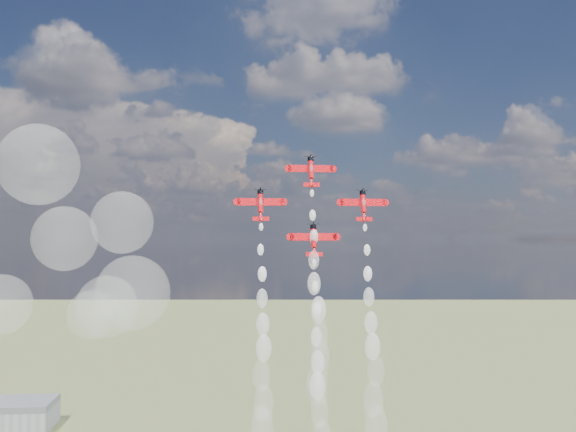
# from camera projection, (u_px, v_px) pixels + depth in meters

# --- Properties ---
(plane_lead) EXTENTS (11.37, 4.52, 7.94)m
(plane_lead) POSITION_uv_depth(u_px,v_px,m) (311.00, 171.00, 167.98)
(plane_lead) COLOR red
(plane_lead) RESTS_ON ground
(plane_left) EXTENTS (11.37, 4.52, 7.94)m
(plane_left) POSITION_uv_depth(u_px,v_px,m) (261.00, 204.00, 164.04)
(plane_left) COLOR red
(plane_left) RESTS_ON ground
(plane_right) EXTENTS (11.37, 4.52, 7.94)m
(plane_right) POSITION_uv_depth(u_px,v_px,m) (363.00, 205.00, 166.40)
(plane_right) COLOR red
(plane_right) RESTS_ON ground
(plane_slot) EXTENTS (11.37, 4.52, 7.94)m
(plane_slot) POSITION_uv_depth(u_px,v_px,m) (314.00, 240.00, 162.46)
(plane_slot) COLOR red
(plane_slot) RESTS_ON ground
(smoke_trail_lead) EXTENTS (5.68, 15.53, 47.55)m
(smoke_trail_lead) POSITION_uv_depth(u_px,v_px,m) (318.00, 343.00, 154.74)
(smoke_trail_lead) COLOR white
(smoke_trail_lead) RESTS_ON plane_lead
(smoke_trail_left) EXTENTS (5.41, 16.03, 47.19)m
(smoke_trail_left) POSITION_uv_depth(u_px,v_px,m) (263.00, 384.00, 150.58)
(smoke_trail_left) COLOR white
(smoke_trail_left) RESTS_ON plane_left
(smoke_trail_right) EXTENTS (5.26, 15.66, 47.60)m
(smoke_trail_right) POSITION_uv_depth(u_px,v_px,m) (374.00, 382.00, 153.42)
(smoke_trail_right) COLOR white
(smoke_trail_right) RESTS_ON plane_right
(smoke_trail_slot) EXTENTS (5.26, 16.45, 47.09)m
(smoke_trail_slot) POSITION_uv_depth(u_px,v_px,m) (320.00, 423.00, 149.20)
(smoke_trail_slot) COLOR white
(smoke_trail_slot) RESTS_ON plane_slot
(drifted_smoke_cloud) EXTENTS (67.44, 37.72, 57.12)m
(drifted_smoke_cloud) POSITION_uv_depth(u_px,v_px,m) (42.00, 266.00, 174.68)
(drifted_smoke_cloud) COLOR white
(drifted_smoke_cloud) RESTS_ON ground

